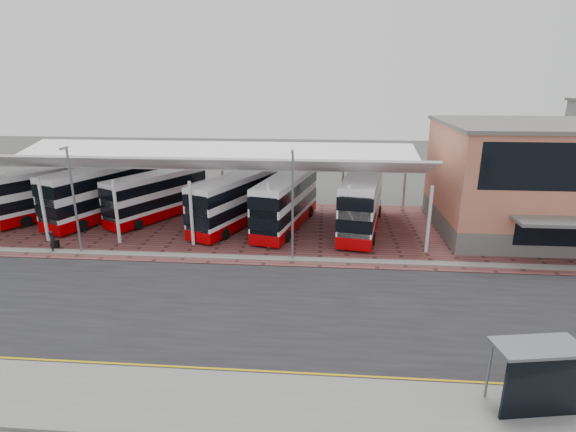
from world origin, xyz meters
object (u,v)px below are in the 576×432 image
at_px(bus_2, 157,196).
at_px(bus_4, 286,202).
at_px(bus_shelter, 547,373).
at_px(bus_5, 362,202).
at_px(bus_1, 104,193).
at_px(pedestrian, 52,241).
at_px(terminal, 553,179).
at_px(bus_3, 235,201).
at_px(bus_0, 56,191).

relative_size(bus_2, bus_4, 0.90).
relative_size(bus_4, bus_shelter, 3.10).
distance_m(bus_5, bus_shelter, 22.60).
relative_size(bus_1, pedestrian, 7.27).
xyz_separation_m(bus_2, bus_shelter, (24.13, -23.46, -0.31)).
bearing_deg(bus_5, pedestrian, -152.95).
bearing_deg(terminal, bus_5, -178.60).
bearing_deg(bus_3, bus_4, 21.96).
bearing_deg(bus_2, bus_5, 24.56).
height_order(bus_0, bus_2, bus_0).
relative_size(terminal, bus_0, 1.68).
xyz_separation_m(bus_0, bus_2, (9.89, -0.19, -0.19)).
bearing_deg(pedestrian, bus_shelter, -138.54).
relative_size(bus_0, bus_4, 0.96).
distance_m(bus_1, bus_2, 4.97).
distance_m(bus_1, bus_4, 17.10).
bearing_deg(bus_shelter, bus_0, 135.56).
relative_size(bus_3, bus_5, 0.91).
relative_size(bus_4, pedestrian, 6.91).
bearing_deg(terminal, bus_2, 178.04).
bearing_deg(bus_1, pedestrian, -67.77).
bearing_deg(bus_1, terminal, 21.25).
bearing_deg(bus_4, bus_0, -171.45).
bearing_deg(bus_2, bus_1, -146.89).
bearing_deg(bus_shelter, bus_4, 109.26).
distance_m(bus_3, bus_4, 4.48).
xyz_separation_m(bus_4, bus_shelter, (12.03, -21.81, -0.46)).
bearing_deg(bus_1, bus_2, 26.28).
bearing_deg(bus_shelter, terminal, 56.11).
relative_size(bus_2, bus_5, 0.84).
relative_size(terminal, bus_3, 1.67).
bearing_deg(bus_0, bus_5, 28.41).
xyz_separation_m(bus_0, bus_1, (4.94, -0.52, 0.11)).
bearing_deg(bus_5, bus_1, -173.10).
bearing_deg(bus_1, bus_shelter, -16.02).
height_order(terminal, bus_4, terminal).
bearing_deg(bus_5, bus_0, -173.63).
height_order(terminal, bus_5, terminal).
height_order(bus_1, bus_4, bus_1).
height_order(bus_0, bus_5, bus_5).
height_order(bus_1, bus_3, bus_1).
relative_size(bus_0, pedestrian, 6.65).
distance_m(bus_4, bus_5, 6.53).
distance_m(bus_0, bus_1, 4.97).
height_order(bus_5, pedestrian, bus_5).
height_order(pedestrian, bus_shelter, bus_shelter).
height_order(bus_2, pedestrian, bus_2).
bearing_deg(bus_1, bus_3, 16.78).
relative_size(bus_3, bus_shelter, 3.00).
bearing_deg(bus_0, bus_4, 27.12).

